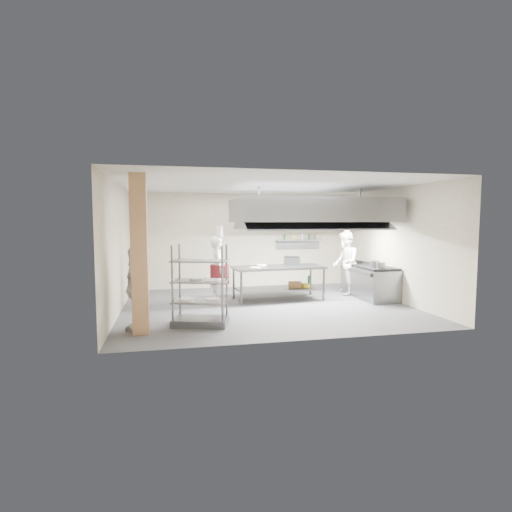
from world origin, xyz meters
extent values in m
plane|color=#39393C|center=(0.00, 0.00, 0.00)|extent=(7.00, 7.00, 0.00)
plane|color=silver|center=(0.00, 0.00, 3.00)|extent=(7.00, 7.00, 0.00)
plane|color=tan|center=(0.00, 3.00, 1.50)|extent=(7.00, 0.00, 7.00)
plane|color=tan|center=(-3.50, 0.00, 1.50)|extent=(0.00, 6.00, 6.00)
plane|color=tan|center=(3.50, 0.00, 1.50)|extent=(0.00, 6.00, 6.00)
cube|color=#E2A774|center=(-2.90, -1.90, 1.50)|extent=(0.30, 0.30, 3.00)
cube|color=gray|center=(1.30, 0.40, 2.40)|extent=(4.00, 2.50, 0.60)
cube|color=white|center=(0.40, 0.40, 2.08)|extent=(1.60, 0.12, 0.04)
cube|color=white|center=(2.20, 0.40, 2.08)|extent=(1.60, 0.12, 0.04)
cube|color=gray|center=(1.80, 2.84, 1.50)|extent=(1.50, 0.28, 0.04)
cube|color=gray|center=(0.51, 0.70, 0.88)|extent=(2.51, 1.19, 0.06)
cube|color=slate|center=(0.51, 0.70, 0.30)|extent=(2.30, 1.07, 0.04)
cube|color=gray|center=(3.08, 0.50, 0.42)|extent=(0.80, 2.00, 0.84)
cube|color=black|center=(3.08, 0.50, 0.87)|extent=(0.78, 1.96, 0.06)
imported|color=white|center=(-1.15, 0.43, 0.87)|extent=(0.45, 0.65, 1.74)
imported|color=white|center=(2.60, 1.03, 0.92)|extent=(0.95, 1.07, 1.84)
imported|color=silver|center=(-3.00, -1.60, 0.83)|extent=(0.62, 1.03, 1.65)
cube|color=slate|center=(0.95, 0.90, 1.02)|extent=(0.51, 0.44, 0.21)
cube|color=olive|center=(0.98, 0.69, 0.39)|extent=(0.38, 0.29, 0.15)
cylinder|color=gray|center=(3.00, 0.05, 0.99)|extent=(0.26, 0.26, 0.18)
cylinder|color=white|center=(-1.75, -1.55, 0.53)|extent=(0.28, 0.28, 0.05)
camera|label=1|loc=(-2.33, -9.62, 2.12)|focal=28.00mm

